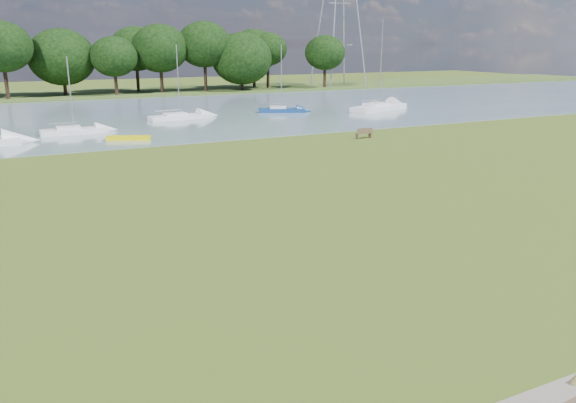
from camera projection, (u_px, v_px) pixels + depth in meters
name	position (u px, v px, depth m)	size (l,w,h in m)	color
ground	(272.00, 233.00, 22.80)	(220.00, 220.00, 0.00)	#606526
river	(104.00, 117.00, 59.00)	(220.00, 40.00, 0.10)	slate
far_bank	(72.00, 95.00, 84.86)	(220.00, 20.00, 0.40)	#4C6626
riverbank_bench	(364.00, 133.00, 45.62)	(1.42, 0.52, 0.86)	brown
kayak	(128.00, 138.00, 44.58)	(3.39, 0.79, 0.34)	yellow
sailboat_1	(281.00, 109.00, 62.74)	(5.27, 3.32, 7.34)	navy
sailboat_2	(73.00, 129.00, 47.67)	(5.41, 1.60, 6.39)	white
sailboat_5	(179.00, 115.00, 56.94)	(6.45, 2.41, 7.34)	white
sailboat_6	(379.00, 106.00, 64.78)	(8.57, 5.10, 10.03)	white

